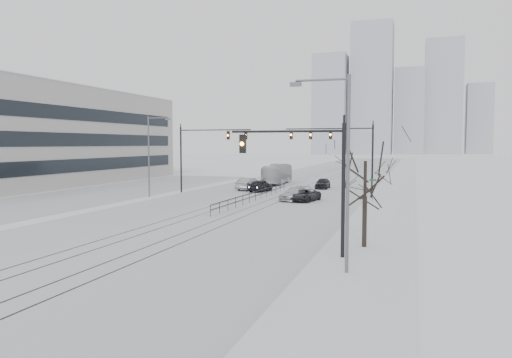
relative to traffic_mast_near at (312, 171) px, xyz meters
The scene contains 22 objects.
ground 13.16m from the traffic_mast_near, 150.93° to the right, with size 500.00×500.00×0.00m, color white.
road 55.26m from the traffic_mast_near, 101.30° to the left, with size 22.00×260.00×0.02m, color silver.
sidewalk_east 54.26m from the traffic_mast_near, 87.13° to the left, with size 5.00×260.00×0.16m, color silver.
curb 54.19m from the traffic_mast_near, 89.72° to the left, with size 0.10×260.00×0.12m, color gray.
parking_strip 42.54m from the traffic_mast_near, 136.71° to the left, with size 14.00×60.00×0.03m, color silver.
tram_rails 35.96m from the traffic_mast_near, 107.60° to the left, with size 5.30×180.00×0.01m.
office_building 56.79m from the traffic_mast_near, 149.25° to the left, with size 20.20×62.20×14.11m.
skyline 268.96m from the traffic_mast_near, 91.23° to the left, with size 96.00×48.00×72.00m.
traffic_mast_near is the anchor object (origin of this frame).
traffic_mast_ne 29.14m from the traffic_mast_near, 95.19° to the left, with size 9.60×0.37×8.00m.
traffic_mast_nw 35.69m from the traffic_mast_near, 122.77° to the left, with size 9.10×0.37×8.00m.
street_light_east 3.61m from the traffic_mast_near, 57.45° to the right, with size 2.73×0.25×9.00m.
street_light_west 33.24m from the traffic_mast_near, 133.76° to the left, with size 2.73×0.25×9.00m.
bare_tree 3.85m from the traffic_mast_near, 51.24° to the left, with size 4.40×4.40×6.10m.
median_fence 26.62m from the traffic_mast_near, 114.20° to the left, with size 0.06×24.00×1.00m.
street_sign 26.19m from the traffic_mast_near, 87.77° to the left, with size 0.70×0.06×2.40m.
sedan_sb_inner 36.55m from the traffic_mast_near, 111.43° to the left, with size 1.76×4.39×1.49m, color black.
sedan_sb_outer 38.74m from the traffic_mast_near, 113.44° to the left, with size 1.68×4.81×1.59m, color #93959A.
sedan_nb_front 26.08m from the traffic_mast_near, 102.82° to the left, with size 2.04×4.42×1.23m, color black.
sedan_nb_right 26.80m from the traffic_mast_near, 105.21° to the left, with size 1.93×4.74×1.37m, color #B9BAC1.
sedan_nb_far 40.96m from the traffic_mast_near, 99.31° to the left, with size 1.67×4.14×1.41m, color black.
box_truck 48.24m from the traffic_mast_near, 107.43° to the left, with size 2.42×10.35×2.88m, color #B7BABC.
Camera 1 is at (15.85, -19.32, 5.95)m, focal length 35.00 mm.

